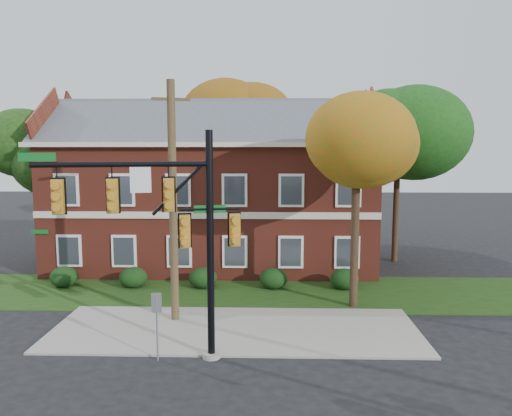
{
  "coord_description": "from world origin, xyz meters",
  "views": [
    {
      "loc": [
        1.33,
        -17.39,
        7.01
      ],
      "look_at": [
        0.74,
        3.0,
        4.5
      ],
      "focal_mm": 35.0,
      "sensor_mm": 36.0,
      "label": 1
    }
  ],
  "objects_px": {
    "tree_near_right": "(363,155)",
    "tree_far_rear": "(244,122)",
    "hedge_far_left": "(64,277)",
    "utility_pole": "(173,202)",
    "tree_right_rear": "(405,128)",
    "hedge_far_right": "(344,279)",
    "tree_left_rear": "(42,153)",
    "traffic_signal": "(167,220)",
    "hedge_center": "(203,278)",
    "apartment_building": "(214,181)",
    "hedge_left": "(133,277)",
    "sign_post": "(157,315)",
    "hedge_right": "(273,278)"
  },
  "relations": [
    {
      "from": "hedge_center",
      "to": "hedge_far_right",
      "type": "relative_size",
      "value": 1.0
    },
    {
      "from": "tree_left_rear",
      "to": "traffic_signal",
      "type": "distance_m",
      "value": 16.09
    },
    {
      "from": "tree_near_right",
      "to": "tree_far_rear",
      "type": "relative_size",
      "value": 0.74
    },
    {
      "from": "hedge_center",
      "to": "tree_near_right",
      "type": "bearing_deg",
      "value": -21.42
    },
    {
      "from": "hedge_far_left",
      "to": "tree_right_rear",
      "type": "height_order",
      "value": "tree_right_rear"
    },
    {
      "from": "apartment_building",
      "to": "tree_left_rear",
      "type": "xyz_separation_m",
      "value": [
        -9.73,
        -1.12,
        1.69
      ]
    },
    {
      "from": "tree_far_rear",
      "to": "sign_post",
      "type": "height_order",
      "value": "tree_far_rear"
    },
    {
      "from": "hedge_far_left",
      "to": "hedge_right",
      "type": "distance_m",
      "value": 10.5
    },
    {
      "from": "tree_far_rear",
      "to": "traffic_signal",
      "type": "distance_m",
      "value": 22.0
    },
    {
      "from": "tree_left_rear",
      "to": "tree_right_rear",
      "type": "distance_m",
      "value": 21.19
    },
    {
      "from": "apartment_building",
      "to": "hedge_center",
      "type": "xyz_separation_m",
      "value": [
        0.0,
        -5.25,
        -4.46
      ]
    },
    {
      "from": "traffic_signal",
      "to": "tree_far_rear",
      "type": "bearing_deg",
      "value": 74.91
    },
    {
      "from": "hedge_far_left",
      "to": "tree_right_rear",
      "type": "distance_m",
      "value": 20.75
    },
    {
      "from": "tree_left_rear",
      "to": "traffic_signal",
      "type": "relative_size",
      "value": 1.18
    },
    {
      "from": "hedge_far_right",
      "to": "tree_near_right",
      "type": "distance_m",
      "value": 6.77
    },
    {
      "from": "sign_post",
      "to": "utility_pole",
      "type": "bearing_deg",
      "value": 88.11
    },
    {
      "from": "hedge_center",
      "to": "utility_pole",
      "type": "relative_size",
      "value": 0.15
    },
    {
      "from": "hedge_left",
      "to": "sign_post",
      "type": "distance_m",
      "value": 9.11
    },
    {
      "from": "tree_far_rear",
      "to": "hedge_far_left",
      "type": "bearing_deg",
      "value": -122.5
    },
    {
      "from": "hedge_center",
      "to": "sign_post",
      "type": "relative_size",
      "value": 0.61
    },
    {
      "from": "apartment_building",
      "to": "hedge_far_right",
      "type": "distance_m",
      "value": 9.82
    },
    {
      "from": "hedge_right",
      "to": "hedge_center",
      "type": "bearing_deg",
      "value": 180.0
    },
    {
      "from": "apartment_building",
      "to": "hedge_far_left",
      "type": "bearing_deg",
      "value": -143.11
    },
    {
      "from": "hedge_far_right",
      "to": "tree_right_rear",
      "type": "distance_m",
      "value": 10.66
    },
    {
      "from": "hedge_far_right",
      "to": "traffic_signal",
      "type": "xyz_separation_m",
      "value": [
        -6.94,
        -8.47,
        4.16
      ]
    },
    {
      "from": "tree_right_rear",
      "to": "hedge_left",
      "type": "bearing_deg",
      "value": -157.58
    },
    {
      "from": "tree_left_rear",
      "to": "utility_pole",
      "type": "relative_size",
      "value": 0.93
    },
    {
      "from": "traffic_signal",
      "to": "hedge_far_right",
      "type": "bearing_deg",
      "value": 38.99
    },
    {
      "from": "tree_right_rear",
      "to": "tree_far_rear",
      "type": "bearing_deg",
      "value": 145.0
    },
    {
      "from": "hedge_far_left",
      "to": "utility_pole",
      "type": "height_order",
      "value": "utility_pole"
    },
    {
      "from": "tree_far_rear",
      "to": "traffic_signal",
      "type": "xyz_separation_m",
      "value": [
        -1.29,
        -21.57,
        -4.16
      ]
    },
    {
      "from": "hedge_center",
      "to": "hedge_left",
      "type": "bearing_deg",
      "value": 180.0
    },
    {
      "from": "hedge_right",
      "to": "tree_right_rear",
      "type": "distance_m",
      "value": 12.5
    },
    {
      "from": "hedge_left",
      "to": "hedge_center",
      "type": "xyz_separation_m",
      "value": [
        3.5,
        0.0,
        0.0
      ]
    },
    {
      "from": "hedge_far_right",
      "to": "sign_post",
      "type": "xyz_separation_m",
      "value": [
        -7.36,
        -8.49,
        1.03
      ]
    },
    {
      "from": "hedge_far_right",
      "to": "hedge_center",
      "type": "bearing_deg",
      "value": 180.0
    },
    {
      "from": "tree_right_rear",
      "to": "tree_far_rear",
      "type": "distance_m",
      "value": 12.2
    },
    {
      "from": "hedge_center",
      "to": "hedge_far_right",
      "type": "height_order",
      "value": "same"
    },
    {
      "from": "utility_pole",
      "to": "hedge_left",
      "type": "bearing_deg",
      "value": 105.12
    },
    {
      "from": "tree_right_rear",
      "to": "tree_far_rear",
      "type": "xyz_separation_m",
      "value": [
        -9.97,
        6.98,
        0.72
      ]
    },
    {
      "from": "hedge_far_right",
      "to": "tree_right_rear",
      "type": "xyz_separation_m",
      "value": [
        4.31,
        6.11,
        7.6
      ]
    },
    {
      "from": "tree_left_rear",
      "to": "sign_post",
      "type": "distance_m",
      "value": 16.53
    },
    {
      "from": "hedge_center",
      "to": "tree_far_rear",
      "type": "height_order",
      "value": "tree_far_rear"
    },
    {
      "from": "hedge_center",
      "to": "hedge_right",
      "type": "distance_m",
      "value": 3.5
    },
    {
      "from": "tree_right_rear",
      "to": "sign_post",
      "type": "distance_m",
      "value": 19.81
    },
    {
      "from": "hedge_far_right",
      "to": "traffic_signal",
      "type": "distance_m",
      "value": 11.72
    },
    {
      "from": "hedge_left",
      "to": "tree_far_rear",
      "type": "relative_size",
      "value": 0.12
    },
    {
      "from": "tree_near_right",
      "to": "sign_post",
      "type": "xyz_separation_m",
      "value": [
        -7.58,
        -5.65,
        -5.11
      ]
    },
    {
      "from": "hedge_right",
      "to": "tree_near_right",
      "type": "distance_m",
      "value": 7.72
    },
    {
      "from": "hedge_left",
      "to": "tree_near_right",
      "type": "xyz_separation_m",
      "value": [
        10.72,
        -2.83,
        6.14
      ]
    }
  ]
}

